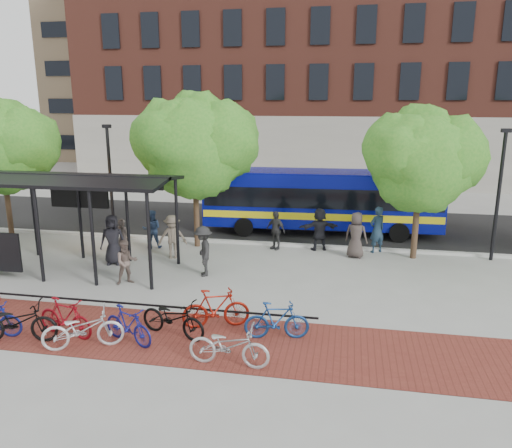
% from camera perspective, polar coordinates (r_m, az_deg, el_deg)
% --- Properties ---
extents(ground, '(160.00, 160.00, 0.00)m').
position_cam_1_polar(ground, '(18.03, -0.66, -5.98)').
color(ground, '#9E9E99').
rests_on(ground, ground).
extents(asphalt_street, '(160.00, 8.00, 0.01)m').
position_cam_1_polar(asphalt_street, '(25.58, 2.86, 0.11)').
color(asphalt_street, black).
rests_on(asphalt_street, ground).
extents(curb, '(160.00, 0.25, 0.12)m').
position_cam_1_polar(curb, '(21.75, 1.41, -2.26)').
color(curb, '#B7B7B2').
rests_on(curb, ground).
extents(brick_strip, '(24.00, 3.00, 0.01)m').
position_cam_1_polar(brick_strip, '(14.19, -12.90, -12.14)').
color(brick_strip, maroon).
rests_on(brick_strip, ground).
extents(bike_rack_rail, '(12.00, 0.05, 0.95)m').
position_cam_1_polar(bike_rack_rail, '(15.45, -16.06, -10.11)').
color(bike_rack_rail, black).
rests_on(bike_rack_rail, ground).
extents(building_brick, '(55.00, 14.00, 20.00)m').
position_cam_1_polar(building_brick, '(43.28, 20.57, 18.33)').
color(building_brick, brown).
rests_on(building_brick, ground).
extents(building_tower, '(22.00, 22.00, 30.00)m').
position_cam_1_polar(building_tower, '(60.45, -8.77, 22.36)').
color(building_tower, '#7A664C').
rests_on(building_tower, ground).
extents(bus_shelter, '(10.60, 3.07, 3.60)m').
position_cam_1_polar(bus_shelter, '(20.04, -24.48, 3.67)').
color(bus_shelter, black).
rests_on(bus_shelter, ground).
extents(tree_a, '(4.90, 4.00, 6.18)m').
position_cam_1_polar(tree_a, '(25.18, -26.93, 8.17)').
color(tree_a, '#382619').
rests_on(tree_a, ground).
extents(tree_b, '(5.15, 4.20, 6.47)m').
position_cam_1_polar(tree_b, '(20.97, -6.77, 9.28)').
color(tree_b, '#382619').
rests_on(tree_b, ground).
extents(tree_c, '(4.66, 3.80, 5.92)m').
position_cam_1_polar(tree_c, '(20.25, 18.58, 7.33)').
color(tree_c, '#382619').
rests_on(tree_c, ground).
extents(lamp_post_left, '(0.35, 0.20, 5.12)m').
position_cam_1_polar(lamp_post_left, '(22.95, -16.30, 4.92)').
color(lamp_post_left, black).
rests_on(lamp_post_left, ground).
extents(lamp_post_right, '(0.35, 0.20, 5.12)m').
position_cam_1_polar(lamp_post_right, '(21.26, 26.01, 3.35)').
color(lamp_post_right, black).
rests_on(lamp_post_right, ground).
extents(bus, '(10.98, 2.95, 2.94)m').
position_cam_1_polar(bus, '(23.58, 7.46, 2.99)').
color(bus, '#070E88').
rests_on(bus, ground).
extents(bike_4, '(2.22, 1.14, 1.11)m').
position_cam_1_polar(bike_4, '(14.62, -25.65, -10.04)').
color(bike_4, black).
rests_on(bike_4, ground).
extents(bike_5, '(1.85, 0.91, 1.07)m').
position_cam_1_polar(bike_5, '(14.45, -20.97, -9.94)').
color(bike_5, maroon).
rests_on(bike_5, ground).
extents(bike_6, '(2.13, 1.47, 1.06)m').
position_cam_1_polar(bike_6, '(13.65, -19.18, -11.24)').
color(bike_6, silver).
rests_on(bike_6, ground).
extents(bike_7, '(1.72, 1.10, 1.00)m').
position_cam_1_polar(bike_7, '(13.59, -14.41, -11.13)').
color(bike_7, navy).
rests_on(bike_7, ground).
extents(bike_8, '(2.11, 1.24, 1.05)m').
position_cam_1_polar(bike_8, '(13.71, -9.47, -10.53)').
color(bike_8, black).
rests_on(bike_8, ground).
extents(bike_9, '(1.95, 1.13, 1.13)m').
position_cam_1_polar(bike_9, '(14.03, -4.61, -9.59)').
color(bike_9, maroon).
rests_on(bike_9, ground).
extents(bike_10, '(2.01, 0.77, 1.04)m').
position_cam_1_polar(bike_10, '(12.17, -3.12, -13.70)').
color(bike_10, '#A6A5A8').
rests_on(bike_10, ground).
extents(bike_11, '(1.79, 0.80, 1.04)m').
position_cam_1_polar(bike_11, '(13.40, 2.38, -10.96)').
color(bike_11, navy).
rests_on(bike_11, ground).
extents(pedestrian_0, '(1.05, 0.79, 1.93)m').
position_cam_1_polar(pedestrian_0, '(19.83, -16.04, -1.73)').
color(pedestrian_0, black).
rests_on(pedestrian_0, ground).
extents(pedestrian_1, '(0.63, 0.46, 1.59)m').
position_cam_1_polar(pedestrian_1, '(20.59, -14.98, -1.57)').
color(pedestrian_1, '#433A36').
rests_on(pedestrian_1, ground).
extents(pedestrian_2, '(0.95, 0.84, 1.64)m').
position_cam_1_polar(pedestrian_2, '(21.61, -11.82, -0.58)').
color(pedestrian_2, '#1E2C46').
rests_on(pedestrian_2, ground).
extents(pedestrian_3, '(1.29, 1.00, 1.75)m').
position_cam_1_polar(pedestrian_3, '(20.04, -9.54, -1.46)').
color(pedestrian_3, brown).
rests_on(pedestrian_3, ground).
extents(pedestrian_4, '(1.03, 0.83, 1.64)m').
position_cam_1_polar(pedestrian_4, '(21.00, 2.24, -0.71)').
color(pedestrian_4, '#2B2B2B').
rests_on(pedestrian_4, ground).
extents(pedestrian_5, '(1.75, 1.04, 1.80)m').
position_cam_1_polar(pedestrian_5, '(21.00, 7.27, -0.59)').
color(pedestrian_5, black).
rests_on(pedestrian_5, ground).
extents(pedestrian_6, '(1.04, 0.82, 1.86)m').
position_cam_1_polar(pedestrian_6, '(20.24, 11.37, -1.24)').
color(pedestrian_6, '#3C3330').
rests_on(pedestrian_6, ground).
extents(pedestrian_7, '(0.84, 0.78, 1.93)m').
position_cam_1_polar(pedestrian_7, '(21.09, 13.67, -0.64)').
color(pedestrian_7, '#20364B').
rests_on(pedestrian_7, ground).
extents(pedestrian_8, '(0.95, 0.92, 1.55)m').
position_cam_1_polar(pedestrian_8, '(17.64, -14.57, -4.24)').
color(pedestrian_8, brown).
rests_on(pedestrian_8, ground).
extents(pedestrian_9, '(1.07, 1.35, 1.83)m').
position_cam_1_polar(pedestrian_9, '(17.92, -6.06, -3.10)').
color(pedestrian_9, black).
rests_on(pedestrian_9, ground).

